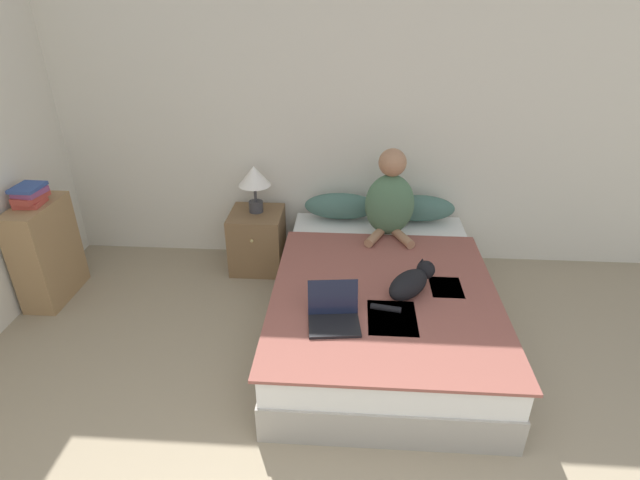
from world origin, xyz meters
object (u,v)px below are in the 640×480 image
pillow_far (417,208)px  cat_tabby (411,282)px  bookshelf (46,252)px  book_stack_top (29,195)px  person_sitting (390,199)px  pillow_near (341,206)px  nightstand (257,240)px  bed (381,304)px  laptop_open (333,315)px  table_lamp (254,179)px

pillow_far → cat_tabby: size_ratio=1.43×
bookshelf → book_stack_top: 0.47m
person_sitting → cat_tabby: size_ratio=1.63×
pillow_near → book_stack_top: book_stack_top is taller
pillow_near → pillow_far: 0.65m
nightstand → pillow_near: bearing=7.5°
cat_tabby → pillow_far: bearing=32.5°
cat_tabby → nightstand: 1.61m
person_sitting → cat_tabby: (0.10, -0.86, -0.21)m
bed → pillow_near: 1.04m
pillow_near → bed: bearing=-70.9°
bed → laptop_open: (-0.32, -0.54, 0.28)m
bed → person_sitting: person_sitting is taller
bed → table_lamp: bearing=140.1°
pillow_near → person_sitting: 0.51m
cat_tabby → table_lamp: table_lamp is taller
cat_tabby → bookshelf: 2.79m
person_sitting → bookshelf: bearing=-171.6°
person_sitting → laptop_open: bearing=-107.8°
person_sitting → pillow_far: bearing=46.3°
bed → laptop_open: bearing=-121.0°
pillow_far → cat_tabby: pillow_far is taller
bookshelf → book_stack_top: (-0.00, 0.00, 0.47)m
person_sitting → bookshelf: size_ratio=0.88×
laptop_open → bookshelf: 2.40m
laptop_open → table_lamp: table_lamp is taller
pillow_far → table_lamp: size_ratio=1.53×
pillow_near → bookshelf: bearing=-163.7°
bookshelf → pillow_near: bearing=16.3°
pillow_near → table_lamp: (-0.72, -0.07, 0.25)m
laptop_open → pillow_near: bearing=83.6°
bed → pillow_far: (0.32, 0.93, 0.34)m
bed → laptop_open: size_ratio=6.45×
bed → bookshelf: (-2.58, 0.27, 0.18)m
book_stack_top → bookshelf: bearing=-41.4°
person_sitting → cat_tabby: person_sitting is taller
book_stack_top → nightstand: bearing=20.0°
cat_tabby → laptop_open: bearing=165.3°
pillow_far → cat_tabby: 1.14m
pillow_near → person_sitting: size_ratio=0.88×
book_stack_top → cat_tabby: bearing=-9.8°
bed → person_sitting: (0.06, 0.66, 0.53)m
pillow_near → bookshelf: 2.36m
nightstand → table_lamp: (0.00, 0.03, 0.55)m
bed → book_stack_top: (-2.58, 0.28, 0.65)m
cat_tabby → bookshelf: bearing=120.7°
pillow_near → cat_tabby: pillow_near is taller
pillow_far → table_lamp: bearing=-177.2°
person_sitting → book_stack_top: (-2.65, -0.39, 0.12)m
bed → pillow_near: pillow_near is taller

